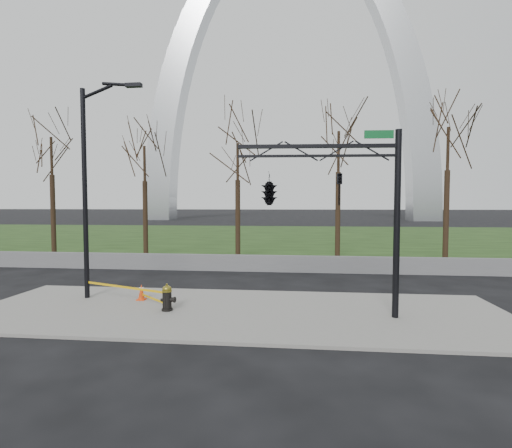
# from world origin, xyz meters

# --- Properties ---
(ground) EXTENTS (500.00, 500.00, 0.00)m
(ground) POSITION_xyz_m (0.00, 0.00, 0.00)
(ground) COLOR black
(ground) RESTS_ON ground
(sidewalk) EXTENTS (18.00, 6.00, 0.10)m
(sidewalk) POSITION_xyz_m (0.00, 0.00, 0.05)
(sidewalk) COLOR gray
(sidewalk) RESTS_ON ground
(grass_strip) EXTENTS (120.00, 40.00, 0.06)m
(grass_strip) POSITION_xyz_m (0.00, 30.00, 0.03)
(grass_strip) COLOR #1D3312
(grass_strip) RESTS_ON ground
(guardrail) EXTENTS (60.00, 0.30, 0.90)m
(guardrail) POSITION_xyz_m (0.00, 8.00, 0.45)
(guardrail) COLOR #59595B
(guardrail) RESTS_ON ground
(gateway_arch) EXTENTS (66.00, 6.00, 65.00)m
(gateway_arch) POSITION_xyz_m (0.00, 75.00, 32.50)
(gateway_arch) COLOR silver
(gateway_arch) RESTS_ON ground
(tree_row) EXTENTS (36.02, 4.00, 9.02)m
(tree_row) POSITION_xyz_m (-4.99, 12.00, 4.51)
(tree_row) COLOR black
(tree_row) RESTS_ON ground
(fire_hydrant) EXTENTS (0.57, 0.37, 0.91)m
(fire_hydrant) POSITION_xyz_m (-2.33, -0.30, 0.52)
(fire_hydrant) COLOR black
(fire_hydrant) RESTS_ON sidewalk
(traffic_cone) EXTENTS (0.31, 0.31, 0.60)m
(traffic_cone) POSITION_xyz_m (-3.78, 1.00, 0.40)
(traffic_cone) COLOR #E83D0C
(traffic_cone) RESTS_ON sidewalk
(street_light) EXTENTS (2.39, 0.23, 8.21)m
(street_light) POSITION_xyz_m (-5.76, 1.11, 4.69)
(street_light) COLOR black
(street_light) RESTS_ON ground
(traffic_signal_mast) EXTENTS (5.10, 2.51, 6.00)m
(traffic_signal_mast) POSITION_xyz_m (1.88, -0.46, 4.15)
(traffic_signal_mast) COLOR black
(traffic_signal_mast) RESTS_ON ground
(caution_tape) EXTENTS (3.65, 1.41, 0.46)m
(caution_tape) POSITION_xyz_m (-3.80, 0.39, 0.57)
(caution_tape) COLOR #DAA50B
(caution_tape) RESTS_ON ground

